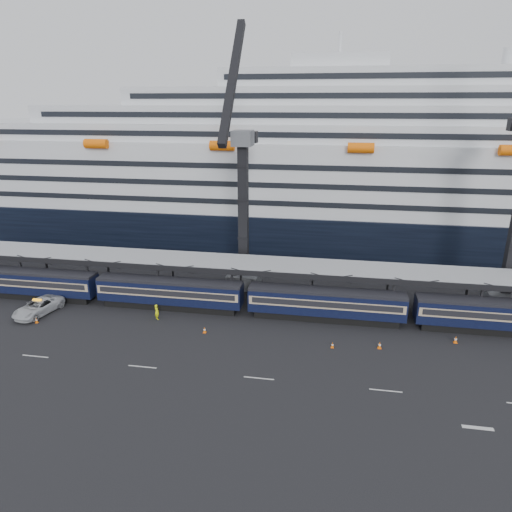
{
  "coord_description": "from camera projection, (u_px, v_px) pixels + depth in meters",
  "views": [
    {
      "loc": [
        -7.83,
        -41.73,
        25.52
      ],
      "look_at": [
        -16.68,
        10.0,
        7.77
      ],
      "focal_mm": 32.0,
      "sensor_mm": 36.0,
      "label": 1
    }
  ],
  "objects": [
    {
      "name": "traffic_cone_d",
      "position": [
        380.0,
        345.0,
        49.66
      ],
      "size": [
        0.41,
        0.41,
        0.82
      ],
      "color": "#FE6608",
      "rests_on": "ground"
    },
    {
      "name": "traffic_cone_a",
      "position": [
        36.0,
        320.0,
        55.45
      ],
      "size": [
        0.35,
        0.35,
        0.7
      ],
      "color": "#FE6608",
      "rests_on": "ground"
    },
    {
      "name": "lane_markings",
      "position": [
        507.0,
        411.0,
        39.7
      ],
      "size": [
        111.0,
        4.27,
        0.02
      ],
      "color": "beige",
      "rests_on": "ground"
    },
    {
      "name": "train",
      "position": [
        354.0,
        305.0,
        55.27
      ],
      "size": [
        133.05,
        3.0,
        4.05
      ],
      "color": "black",
      "rests_on": "ground"
    },
    {
      "name": "traffic_cone_c",
      "position": [
        332.0,
        345.0,
        49.82
      ],
      "size": [
        0.34,
        0.34,
        0.69
      ],
      "color": "#FE6608",
      "rests_on": "ground"
    },
    {
      "name": "traffic_cone_b",
      "position": [
        205.0,
        330.0,
        53.06
      ],
      "size": [
        0.37,
        0.37,
        0.73
      ],
      "color": "#FE6608",
      "rests_on": "ground"
    },
    {
      "name": "worker",
      "position": [
        157.0,
        312.0,
        56.18
      ],
      "size": [
        0.86,
        0.82,
        1.97
      ],
      "primitive_type": "imported",
      "rotation": [
        0.0,
        0.0,
        2.47
      ],
      "color": "#F2FE0D",
      "rests_on": "ground"
    },
    {
      "name": "crane_dark_near",
      "position": [
        243.0,
        206.0,
        62.62
      ],
      "size": [
        4.5,
        17.75,
        35.08
      ],
      "color": "#484B4F",
      "rests_on": "ground"
    },
    {
      "name": "ground",
      "position": [
        402.0,
        369.0,
        45.89
      ],
      "size": [
        260.0,
        260.0,
        0.0
      ],
      "primitive_type": "plane",
      "color": "black",
      "rests_on": "ground"
    },
    {
      "name": "pickup_truck",
      "position": [
        38.0,
        307.0,
        57.65
      ],
      "size": [
        4.37,
        7.15,
        1.85
      ],
      "primitive_type": "imported",
      "rotation": [
        0.0,
        0.0,
        -0.21
      ],
      "color": "#B4B7BC",
      "rests_on": "ground"
    },
    {
      "name": "traffic_cone_e",
      "position": [
        456.0,
        339.0,
        50.82
      ],
      "size": [
        0.42,
        0.42,
        0.84
      ],
      "color": "#FE6608",
      "rests_on": "ground"
    },
    {
      "name": "cruise_ship",
      "position": [
        371.0,
        176.0,
        85.05
      ],
      "size": [
        214.09,
        28.84,
        34.0
      ],
      "color": "black",
      "rests_on": "ground"
    },
    {
      "name": "canopy",
      "position": [
        392.0,
        272.0,
        57.28
      ],
      "size": [
        130.0,
        6.25,
        5.53
      ],
      "color": "#979A9F",
      "rests_on": "ground"
    }
  ]
}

